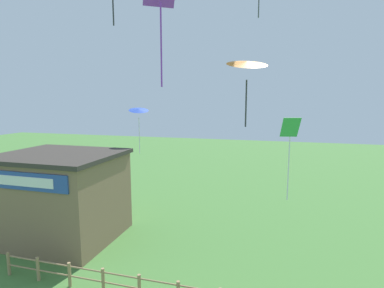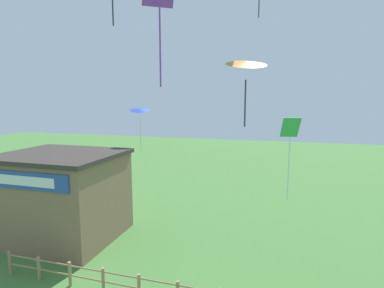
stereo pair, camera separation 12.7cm
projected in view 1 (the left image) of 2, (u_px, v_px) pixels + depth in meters
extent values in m
cylinder|color=#9E7F56|center=(9.00, 264.00, 13.93)|extent=(0.14, 0.14, 1.12)
cylinder|color=#9E7F56|center=(38.00, 269.00, 13.49)|extent=(0.14, 0.14, 1.12)
cylinder|color=#9E7F56|center=(70.00, 275.00, 13.04)|extent=(0.14, 0.14, 1.12)
cylinder|color=#9E7F56|center=(103.00, 281.00, 12.60)|extent=(0.14, 0.14, 1.12)
cylinder|color=#9E7F56|center=(139.00, 287.00, 12.15)|extent=(0.14, 0.14, 1.12)
cylinder|color=#9E7F56|center=(178.00, 285.00, 11.65)|extent=(16.65, 0.07, 0.07)
cube|color=#84664C|center=(61.00, 198.00, 17.61)|extent=(6.34, 5.31, 4.84)
cube|color=#38332D|center=(59.00, 155.00, 17.24)|extent=(6.64, 5.61, 0.24)
cube|color=#284799|center=(22.00, 181.00, 14.79)|extent=(5.39, 0.08, 0.90)
cube|color=silver|center=(21.00, 181.00, 14.74)|extent=(3.80, 0.04, 0.49)
cone|color=blue|center=(139.00, 110.00, 20.54)|extent=(1.86, 1.85, 0.44)
cylinder|color=silver|center=(139.00, 136.00, 20.80)|extent=(0.05, 0.05, 2.50)
cylinder|color=purple|center=(161.00, 45.00, 8.98)|extent=(0.05, 0.05, 2.46)
cylinder|color=#2D2D33|center=(113.00, 0.00, 10.07)|extent=(0.05, 0.05, 1.63)
cube|color=green|center=(290.00, 127.00, 11.82)|extent=(0.79, 0.68, 0.80)
cylinder|color=white|center=(288.00, 169.00, 12.06)|extent=(0.05, 0.05, 2.59)
cone|color=orange|center=(247.00, 63.00, 9.25)|extent=(1.62, 1.60, 0.47)
cylinder|color=#333338|center=(246.00, 104.00, 9.43)|extent=(0.05, 0.05, 1.47)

